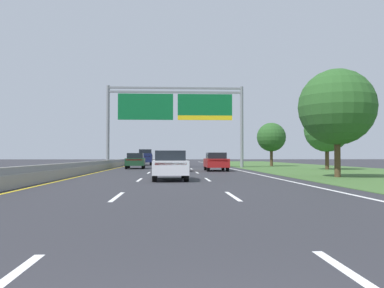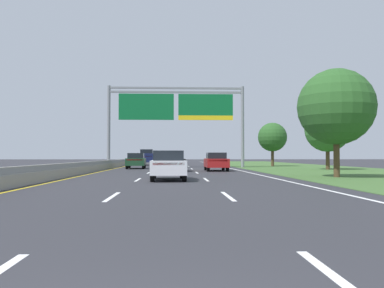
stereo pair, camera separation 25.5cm
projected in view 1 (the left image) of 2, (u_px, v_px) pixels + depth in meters
The scene contains 14 objects.
ground_plane at pixel (173, 170), 37.32m from camera, with size 220.00×220.00×0.00m, color #2B2B30.
lane_striping at pixel (173, 170), 36.86m from camera, with size 11.96×106.00×0.01m.
grass_verge_right at pixel (320, 169), 38.03m from camera, with size 14.00×110.00×0.02m, color #3D602D.
median_barrier_concrete at pixel (101, 166), 36.99m from camera, with size 0.60×110.00×0.85m.
overhead_sign_gantry at pixel (175, 110), 44.11m from camera, with size 15.06×0.42×8.98m.
pickup_truck_navy at pixel (145, 157), 56.06m from camera, with size 2.15×5.45×2.20m.
car_darkgreen_left_lane_sedan at pixel (136, 161), 40.85m from camera, with size 1.93×4.45×1.57m.
car_gold_centre_lane_sedan at pixel (171, 159), 64.43m from camera, with size 1.88×4.42×1.57m.
car_black_centre_lane_sedan at pixel (174, 161), 33.97m from camera, with size 1.87×4.42×1.57m.
car_red_right_lane_sedan at pixel (216, 161), 34.67m from camera, with size 1.84×4.41×1.57m.
car_white_centre_lane_sedan at pixel (170, 165), 21.64m from camera, with size 1.91×4.44×1.57m.
roadside_tree_near at pixel (337, 107), 24.24m from camera, with size 4.59×4.59×6.54m.
roadside_tree_mid at pixel (327, 130), 37.71m from camera, with size 4.20×4.20×5.86m.
roadside_tree_far at pixel (271, 137), 49.76m from camera, with size 3.56×3.56×5.39m.
Camera 1 is at (-0.13, -2.41, 1.30)m, focal length 37.67 mm.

